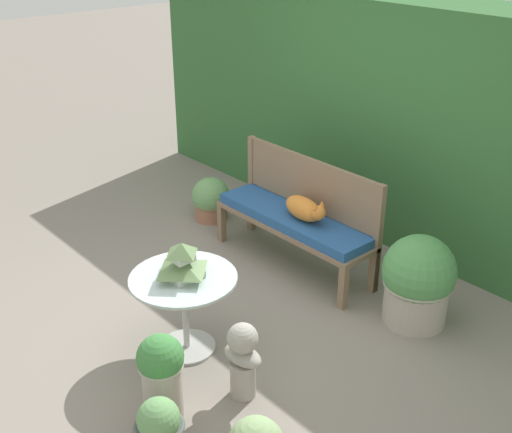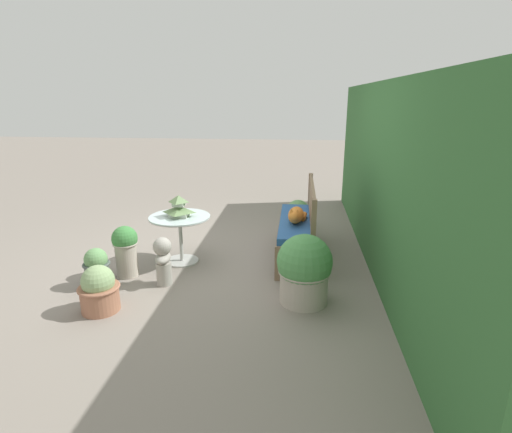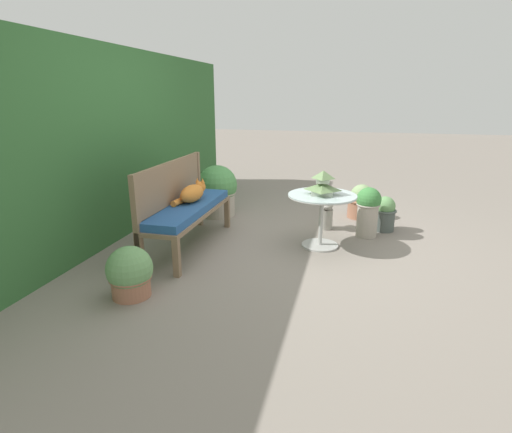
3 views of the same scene
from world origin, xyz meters
The scene contains 13 objects.
ground centered at (0.00, 0.00, 0.00)m, with size 30.00×30.00×0.00m, color gray.
foliage_hedge_back centered at (0.00, 2.31, 1.07)m, with size 6.40×0.82×2.15m, color #336633.
garden_bench centered at (-0.21, 1.01, 0.41)m, with size 1.56×0.43×0.49m.
bench_backrest centered at (-0.21, 1.20, 0.67)m, with size 1.56×0.06×0.94m.
cat centered at (-0.08, 1.02, 0.58)m, with size 0.52×0.26×0.23m.
patio_table centered at (0.15, -0.39, 0.47)m, with size 0.74×0.74×0.59m.
pagoda_birdhouse centered at (0.15, -0.39, 0.70)m, with size 0.30×0.30×0.26m.
garden_bust centered at (0.78, -0.40, 0.30)m, with size 0.30×0.20×0.54m.
potted_plant_bench_right centered at (-1.40, 1.04, 0.21)m, with size 0.38×0.38×0.44m.
potted_plant_table_near centered at (1.39, -0.83, 0.21)m, with size 0.39×0.39×0.46m.
potted_plant_hedge_corner centered at (0.61, -0.89, 0.33)m, with size 0.29×0.29×0.59m.
potted_plant_table_far centered at (0.89, -1.10, 0.22)m, with size 0.29×0.29×0.43m.
potted_plant_bench_left centered at (1.01, 1.11, 0.35)m, with size 0.55×0.55×0.70m.
Camera 3 is at (-4.07, -0.70, 1.62)m, focal length 28.00 mm.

